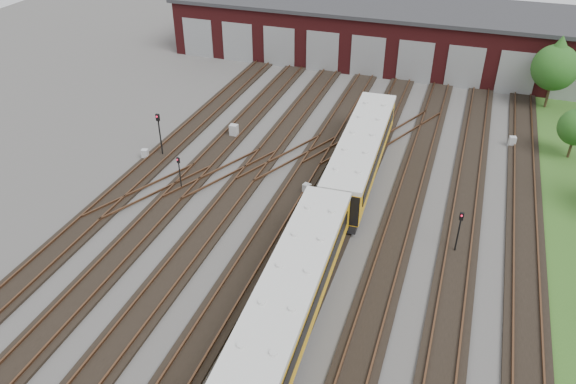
% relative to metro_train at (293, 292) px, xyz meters
% --- Properties ---
extents(ground, '(120.00, 120.00, 0.00)m').
position_rel_metro_train_xyz_m(ground, '(-2.00, 2.69, -2.01)').
color(ground, '#403E3B').
rests_on(ground, ground).
extents(track_network, '(30.40, 70.00, 0.33)m').
position_rel_metro_train_xyz_m(track_network, '(-2.17, 3.28, -1.90)').
color(track_network, black).
rests_on(track_network, ground).
extents(maintenance_shed, '(51.00, 12.50, 6.35)m').
position_rel_metro_train_xyz_m(maintenance_shed, '(-2.01, 42.66, 1.20)').
color(maintenance_shed, '#4B1214').
rests_on(maintenance_shed, ground).
extents(metro_train, '(3.46, 47.94, 3.27)m').
position_rel_metro_train_xyz_m(metro_train, '(0.00, 0.00, 0.00)').
color(metro_train, black).
rests_on(metro_train, ground).
extents(signal_mast_0, '(0.29, 0.27, 3.72)m').
position_rel_metro_train_xyz_m(signal_mast_0, '(-15.96, 13.93, 0.36)').
color(signal_mast_0, black).
rests_on(signal_mast_0, ground).
extents(signal_mast_1, '(0.24, 0.22, 2.76)m').
position_rel_metro_train_xyz_m(signal_mast_1, '(-11.98, 9.73, -0.25)').
color(signal_mast_1, black).
rests_on(signal_mast_1, ground).
extents(signal_mast_2, '(0.31, 0.29, 3.26)m').
position_rel_metro_train_xyz_m(signal_mast_2, '(1.31, 11.71, 0.09)').
color(signal_mast_2, black).
rests_on(signal_mast_2, ground).
extents(signal_mast_3, '(0.26, 0.25, 3.03)m').
position_rel_metro_train_xyz_m(signal_mast_3, '(7.78, 8.84, -0.06)').
color(signal_mast_3, black).
rests_on(signal_mast_3, ground).
extents(relay_cabinet_0, '(0.60, 0.53, 0.86)m').
position_rel_metro_train_xyz_m(relay_cabinet_0, '(-17.00, 13.00, -1.58)').
color(relay_cabinet_0, '#B0B3B6').
rests_on(relay_cabinet_0, ground).
extents(relay_cabinet_1, '(0.68, 0.57, 1.12)m').
position_rel_metro_train_xyz_m(relay_cabinet_1, '(-11.79, 18.97, -1.45)').
color(relay_cabinet_1, '#B0B3B6').
rests_on(relay_cabinet_1, ground).
extents(relay_cabinet_2, '(0.66, 0.60, 0.93)m').
position_rel_metro_train_xyz_m(relay_cabinet_2, '(-3.02, 12.12, -1.54)').
color(relay_cabinet_2, '#B0B3B6').
rests_on(relay_cabinet_2, ground).
extents(relay_cabinet_3, '(0.56, 0.47, 0.90)m').
position_rel_metro_train_xyz_m(relay_cabinet_3, '(-2.14, 22.07, -1.56)').
color(relay_cabinet_3, '#B0B3B6').
rests_on(relay_cabinet_3, ground).
extents(relay_cabinet_4, '(0.62, 0.55, 0.89)m').
position_rel_metro_train_xyz_m(relay_cabinet_4, '(11.04, 24.96, -1.56)').
color(relay_cabinet_4, '#B0B3B6').
rests_on(relay_cabinet_4, ground).
extents(tree_0, '(4.23, 4.23, 7.01)m').
position_rel_metro_train_xyz_m(tree_0, '(14.00, 34.37, 2.50)').
color(tree_0, '#342917').
rests_on(tree_0, ground).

